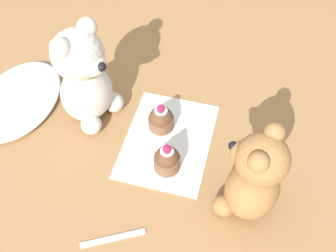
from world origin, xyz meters
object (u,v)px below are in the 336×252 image
teddy_bear_cream (85,78)px  teaspoon (113,238)px  teddy_bear_tan (254,178)px  cupcake_near_cream_bear (161,119)px  cupcake_near_tan_bear (167,159)px

teddy_bear_cream → teaspoon: bearing=-132.2°
teddy_bear_cream → teddy_bear_tan: teddy_bear_cream is taller
cupcake_near_cream_bear → teaspoon: bearing=176.4°
cupcake_near_tan_bear → teaspoon: bearing=161.7°
cupcake_near_tan_bear → teaspoon: (-0.18, 0.06, -0.03)m
teddy_bear_cream → teaspoon: size_ratio=1.97×
teddy_bear_cream → cupcake_near_cream_bear: (0.00, -0.17, -0.09)m
teddy_bear_cream → cupcake_near_tan_bear: size_ratio=3.27×
teddy_bear_cream → teddy_bear_tan: 0.42m
teddy_bear_tan → teddy_bear_cream: bearing=-94.0°
cupcake_near_tan_bear → teaspoon: size_ratio=0.60×
teddy_bear_tan → teaspoon: bearing=-43.1°
cupcake_near_tan_bear → teddy_bear_cream: bearing=64.2°
teaspoon → cupcake_near_tan_bear: bearing=-136.7°
teddy_bear_tan → cupcake_near_cream_bear: teddy_bear_tan is taller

